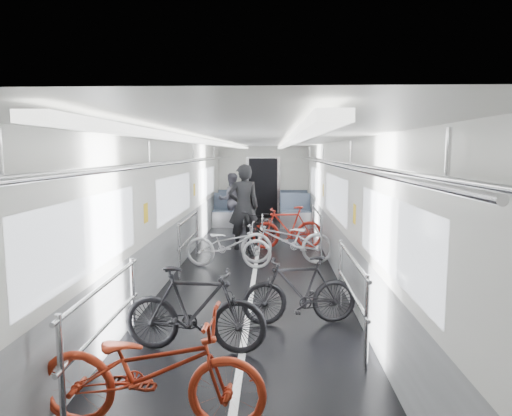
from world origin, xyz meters
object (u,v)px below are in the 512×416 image
Objects in this scene: bike_left_far at (228,245)px; bike_aisle at (262,230)px; bike_right_far at (288,228)px; bike_left_mid at (195,310)px; bike_right_near at (300,290)px; bike_left_near at (151,370)px; bike_right_mid at (287,240)px; person_standing at (244,207)px; person_seated at (231,200)px.

bike_aisle reaches higher than bike_left_far.
bike_left_mid is at bearing -19.87° from bike_right_far.
bike_left_far is (0.01, 3.75, -0.04)m from bike_left_mid.
bike_left_mid is 1.08× the size of bike_right_near.
bike_aisle is (0.73, 6.74, -0.03)m from bike_left_near.
bike_right_far reaches higher than bike_left_far.
person_standing is (-0.94, 1.36, 0.49)m from bike_right_mid.
bike_left_near is 6.86m from person_standing.
person_seated is (-1.00, 3.26, 0.34)m from bike_aisle.
bike_left_near is 0.95× the size of person_standing.
person_seated is at bearing 12.56° from bike_left_far.
bike_right_near is at bearing 89.96° from person_standing.
bike_right_mid is 0.94× the size of person_standing.
bike_aisle reaches higher than bike_right_near.
bike_left_far is 1.77m from person_standing.
bike_left_far is 1.05× the size of person_seated.
person_seated is at bearing -176.64° from bike_right_near.
person_standing is (0.30, 6.84, 0.48)m from bike_left_near.
bike_right_mid is 1.36m from bike_aisle.
person_seated is (-0.57, 3.16, -0.17)m from person_standing.
person_standing reaches higher than person_seated.
person_standing is at bearing -174.71° from bike_aisle.
bike_left_mid is 0.83× the size of person_standing.
bike_left_mid is 1.49m from bike_right_near.
bike_right_mid is 1.41m from bike_right_far.
bike_right_far is 0.93× the size of bike_aisle.
bike_left_far is 3.12m from bike_right_near.
person_seated reaches higher than bike_aisle.
bike_left_near is at bearing -173.24° from bike_left_far.
person_seated is at bearing -162.79° from bike_right_mid.
bike_right_near is at bearing -64.14° from bike_aisle.
bike_left_far is (0.11, 5.16, -0.04)m from bike_left_near.
bike_left_mid is 0.92× the size of bike_aisle.
bike_left_mid is at bearing -62.29° from bike_right_near.
person_seated is at bearing 125.43° from bike_aisle.
person_seated is at bearing -92.39° from person_standing.
person_seated reaches higher than bike_right_mid.
bike_aisle is 0.68m from person_standing.
bike_right_near is (1.21, 0.87, -0.04)m from bike_left_mid.
person_seated reaches higher than bike_right_near.
bike_left_near is 1.13× the size of bike_right_far.
bike_right_mid is 1.73m from person_standing.
bike_right_near is 4.70m from person_standing.
bike_left_mid is 0.98× the size of bike_right_far.
bike_left_far is at bearing 71.19° from person_standing.
bike_left_mid is 5.37m from bike_aisle.
bike_left_near reaches higher than bike_right_mid.
person_standing is at bearing -94.67° from bike_right_far.
bike_right_mid is (1.13, 0.32, 0.04)m from bike_left_far.
bike_left_far is 1.03× the size of bike_right_far.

